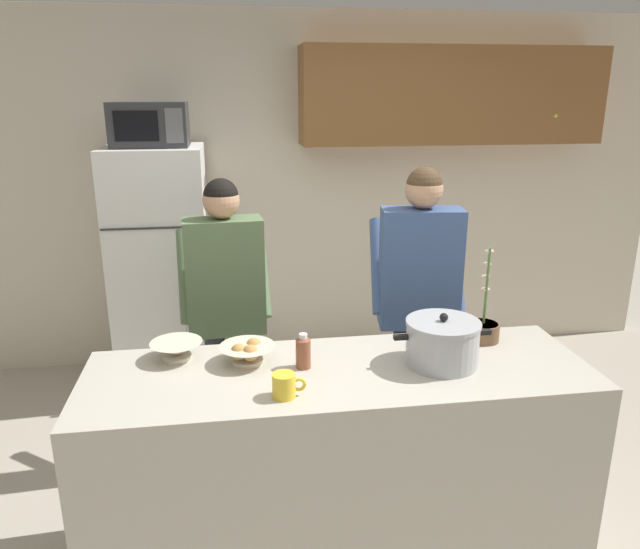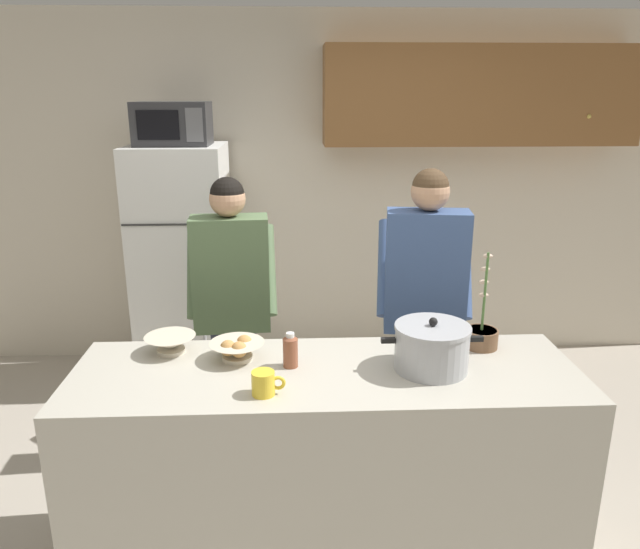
% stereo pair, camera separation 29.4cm
% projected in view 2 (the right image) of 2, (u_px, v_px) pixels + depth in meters
% --- Properties ---
extents(back_wall_unit, '(6.00, 0.48, 2.60)m').
position_uv_depth(back_wall_unit, '(344.00, 173.00, 4.50)').
color(back_wall_unit, beige).
rests_on(back_wall_unit, ground).
extents(kitchen_island, '(2.13, 0.68, 0.92)m').
position_uv_depth(kitchen_island, '(326.00, 465.00, 2.63)').
color(kitchen_island, '#BCB7A8').
rests_on(kitchen_island, ground).
extents(refrigerator, '(0.64, 0.68, 1.69)m').
position_uv_depth(refrigerator, '(184.00, 266.00, 4.24)').
color(refrigerator, white).
rests_on(refrigerator, ground).
extents(microwave, '(0.48, 0.37, 0.28)m').
position_uv_depth(microwave, '(173.00, 124.00, 3.93)').
color(microwave, '#2D2D30').
rests_on(microwave, refrigerator).
extents(person_near_pot, '(0.51, 0.43, 1.62)m').
position_uv_depth(person_near_pot, '(232.00, 289.00, 3.25)').
color(person_near_pot, '#33384C').
rests_on(person_near_pot, ground).
extents(person_by_sink, '(0.55, 0.47, 1.67)m').
position_uv_depth(person_by_sink, '(425.00, 287.00, 3.16)').
color(person_by_sink, black).
rests_on(person_by_sink, ground).
extents(cooking_pot, '(0.43, 0.31, 0.23)m').
position_uv_depth(cooking_pot, '(432.00, 347.00, 2.48)').
color(cooking_pot, '#ADAFB5').
rests_on(cooking_pot, kitchen_island).
extents(coffee_mug, '(0.13, 0.09, 0.10)m').
position_uv_depth(coffee_mug, '(264.00, 383.00, 2.28)').
color(coffee_mug, yellow).
rests_on(coffee_mug, kitchen_island).
extents(bread_bowl, '(0.24, 0.24, 0.10)m').
position_uv_depth(bread_bowl, '(237.00, 349.00, 2.58)').
color(bread_bowl, beige).
rests_on(bread_bowl, kitchen_island).
extents(empty_bowl, '(0.23, 0.23, 0.08)m').
position_uv_depth(empty_bowl, '(170.00, 343.00, 2.65)').
color(empty_bowl, beige).
rests_on(empty_bowl, kitchen_island).
extents(bottle_near_edge, '(0.06, 0.06, 0.15)m').
position_uv_depth(bottle_near_edge, '(290.00, 350.00, 2.51)').
color(bottle_near_edge, brown).
rests_on(bottle_near_edge, kitchen_island).
extents(potted_orchid, '(0.15, 0.15, 0.45)m').
position_uv_depth(potted_orchid, '(481.00, 334.00, 2.70)').
color(potted_orchid, brown).
rests_on(potted_orchid, kitchen_island).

